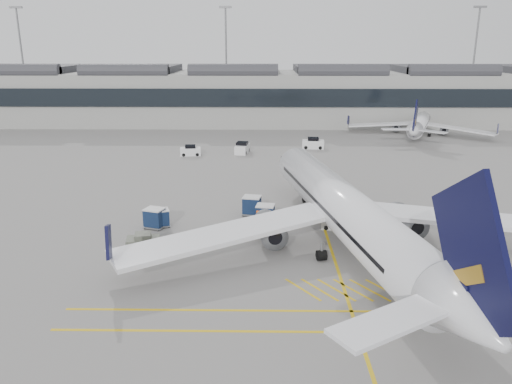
{
  "coord_description": "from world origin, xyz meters",
  "views": [
    {
      "loc": [
        4.12,
        -39.41,
        17.02
      ],
      "look_at": [
        3.47,
        4.11,
        4.0
      ],
      "focal_mm": 35.0,
      "sensor_mm": 36.0,
      "label": 1
    }
  ],
  "objects_px": {
    "ramp_agent_a": "(258,220)",
    "ramp_agent_b": "(268,215)",
    "airliner_main": "(347,212)",
    "baggage_cart_a": "(252,205)",
    "belt_loader": "(340,224)",
    "pushback_tug": "(143,243)"
  },
  "relations": [
    {
      "from": "belt_loader",
      "to": "ramp_agent_a",
      "type": "bearing_deg",
      "value": -163.07
    },
    {
      "from": "belt_loader",
      "to": "ramp_agent_b",
      "type": "relative_size",
      "value": 2.46
    },
    {
      "from": "belt_loader",
      "to": "baggage_cart_a",
      "type": "xyz_separation_m",
      "value": [
        -8.51,
        3.91,
        0.54
      ]
    },
    {
      "from": "ramp_agent_a",
      "to": "ramp_agent_b",
      "type": "height_order",
      "value": "ramp_agent_a"
    },
    {
      "from": "ramp_agent_a",
      "to": "airliner_main",
      "type": "bearing_deg",
      "value": -86.43
    },
    {
      "from": "belt_loader",
      "to": "ramp_agent_a",
      "type": "relative_size",
      "value": 2.44
    },
    {
      "from": "baggage_cart_a",
      "to": "ramp_agent_b",
      "type": "xyz_separation_m",
      "value": [
        1.61,
        -2.55,
        -0.15
      ]
    },
    {
      "from": "ramp_agent_a",
      "to": "ramp_agent_b",
      "type": "bearing_deg",
      "value": 4.74
    },
    {
      "from": "baggage_cart_a",
      "to": "ramp_agent_a",
      "type": "distance_m",
      "value": 4.16
    },
    {
      "from": "baggage_cart_a",
      "to": "pushback_tug",
      "type": "distance_m",
      "value": 13.02
    },
    {
      "from": "baggage_cart_a",
      "to": "ramp_agent_a",
      "type": "xyz_separation_m",
      "value": [
        0.7,
        -4.1,
        -0.14
      ]
    },
    {
      "from": "airliner_main",
      "to": "ramp_agent_a",
      "type": "height_order",
      "value": "airliner_main"
    },
    {
      "from": "airliner_main",
      "to": "belt_loader",
      "type": "xyz_separation_m",
      "value": [
        0.29,
        4.78,
        -2.83
      ]
    },
    {
      "from": "airliner_main",
      "to": "baggage_cart_a",
      "type": "height_order",
      "value": "airliner_main"
    },
    {
      "from": "airliner_main",
      "to": "belt_loader",
      "type": "distance_m",
      "value": 5.56
    },
    {
      "from": "ramp_agent_a",
      "to": "ramp_agent_b",
      "type": "distance_m",
      "value": 1.8
    },
    {
      "from": "pushback_tug",
      "to": "ramp_agent_a",
      "type": "bearing_deg",
      "value": 18.64
    },
    {
      "from": "pushback_tug",
      "to": "baggage_cart_a",
      "type": "bearing_deg",
      "value": 36.28
    },
    {
      "from": "baggage_cart_a",
      "to": "airliner_main",
      "type": "bearing_deg",
      "value": -36.19
    },
    {
      "from": "belt_loader",
      "to": "ramp_agent_b",
      "type": "height_order",
      "value": "ramp_agent_b"
    },
    {
      "from": "ramp_agent_b",
      "to": "pushback_tug",
      "type": "xyz_separation_m",
      "value": [
        -10.65,
        -6.81,
        -0.23
      ]
    },
    {
      "from": "baggage_cart_a",
      "to": "ramp_agent_b",
      "type": "height_order",
      "value": "baggage_cart_a"
    }
  ]
}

